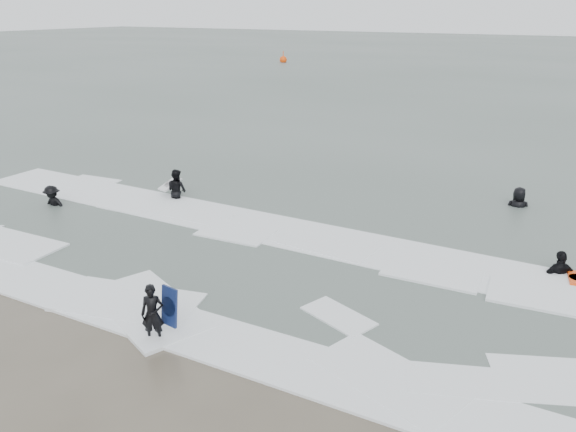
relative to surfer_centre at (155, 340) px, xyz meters
The scene contains 10 objects.
ground 1.28m from the surfer_centre, 84.46° to the left, with size 320.00×320.00×0.00m, color brown.
sea 81.28m from the surfer_centre, 89.91° to the left, with size 320.00×320.00×0.00m, color #47544C.
surfer_centre is the anchor object (origin of this frame).
surfer_wading 10.49m from the surfer_centre, 126.47° to the left, with size 0.87×0.68×1.80m, color black.
surfer_breaker 11.18m from the surfer_centre, 151.79° to the left, with size 1.11×0.64×1.72m, color black.
surfer_right_near 11.64m from the surfer_centre, 46.19° to the left, with size 1.11×0.46×1.89m, color black.
surfer_right_far 15.32m from the surfer_centre, 66.42° to the left, with size 0.96×0.62×1.97m, color black.
surf_foam 4.98m from the surfer_centre, 88.57° to the left, with size 30.03×9.06×0.09m.
bodyboards 5.79m from the surfer_centre, 82.62° to the left, with size 15.86×8.86×1.25m.
buoy 69.50m from the surfer_centre, 116.82° to the left, with size 1.00×1.00×1.65m.
Camera 1 is at (8.10, -9.71, 7.39)m, focal length 35.00 mm.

